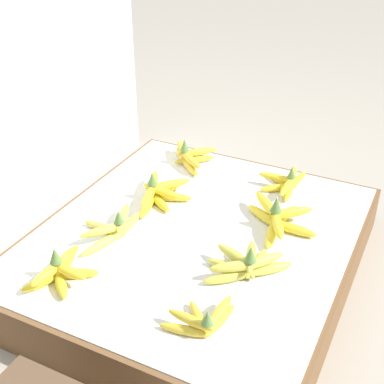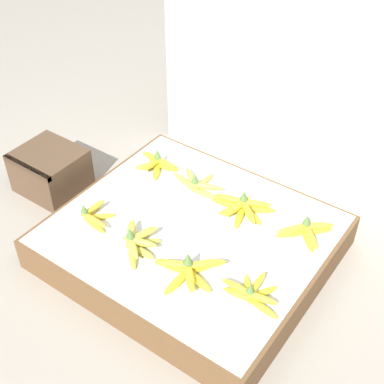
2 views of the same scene
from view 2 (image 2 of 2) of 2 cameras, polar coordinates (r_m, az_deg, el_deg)
name	(u,v)px [view 2 (image 2 of 2)]	position (r m, az deg, el deg)	size (l,w,h in m)	color
ground_plane	(191,254)	(2.32, -0.06, -6.64)	(10.00, 10.00, 0.00)	#A89E8E
display_platform	(191,241)	(2.27, -0.06, -5.30)	(1.08, 0.96, 0.15)	brown
back_vendor_table	(313,84)	(2.72, 12.81, 11.13)	(1.40, 0.53, 0.84)	white
wooden_crate	(50,171)	(2.68, -14.86, 2.21)	(0.30, 0.28, 0.21)	brown
banana_bunch_front_left	(94,215)	(2.27, -10.42, -2.47)	(0.16, 0.15, 0.09)	gold
banana_bunch_front_midleft	(137,241)	(2.12, -5.93, -5.24)	(0.22, 0.23, 0.11)	gold
banana_bunch_front_midright	(188,270)	(2.00, -0.40, -8.37)	(0.27, 0.26, 0.11)	yellow
banana_bunch_front_right	(252,293)	(1.96, 6.44, -10.68)	(0.24, 0.15, 0.09)	yellow
banana_bunch_middle_left	(156,163)	(2.51, -3.84, 3.08)	(0.21, 0.16, 0.11)	yellow
banana_bunch_middle_midleft	(197,184)	(2.39, 0.56, 0.88)	(0.27, 0.17, 0.10)	#DBCC4C
banana_bunch_middle_midright	(242,207)	(2.27, 5.39, -1.64)	(0.27, 0.21, 0.11)	yellow
banana_bunch_middle_right	(306,231)	(2.20, 12.05, -4.09)	(0.20, 0.20, 0.10)	gold
foam_tray_white	(379,7)	(2.48, 19.31, 18.12)	(0.28, 0.20, 0.02)	white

